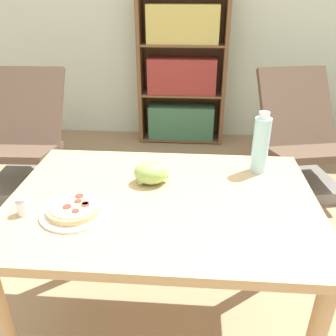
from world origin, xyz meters
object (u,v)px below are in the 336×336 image
(salt_shaker, at_px, (22,206))
(lounge_chair_near, at_px, (25,153))
(grape_bunch, at_px, (151,173))
(bookshelf, at_px, (182,74))
(drink_bottle, at_px, (261,144))
(lounge_chair_far, at_px, (299,153))
(pizza_on_plate, at_px, (74,210))

(salt_shaker, xyz_separation_m, lounge_chair_near, (-0.72, 1.43, -0.48))
(grape_bunch, distance_m, bookshelf, 2.26)
(salt_shaker, distance_m, lounge_chair_near, 1.67)
(drink_bottle, distance_m, lounge_chair_far, 1.43)
(drink_bottle, relative_size, lounge_chair_near, 0.30)
(pizza_on_plate, xyz_separation_m, salt_shaker, (-0.17, -0.02, 0.02))
(drink_bottle, bearing_deg, salt_shaker, -155.58)
(grape_bunch, distance_m, lounge_chair_near, 1.70)
(pizza_on_plate, relative_size, bookshelf, 0.16)
(pizza_on_plate, distance_m, grape_bunch, 0.33)
(pizza_on_plate, distance_m, drink_bottle, 0.78)
(pizza_on_plate, xyz_separation_m, drink_bottle, (0.68, 0.37, 0.11))
(pizza_on_plate, xyz_separation_m, bookshelf, (0.27, 2.49, -0.07))
(lounge_chair_near, bearing_deg, lounge_chair_far, 2.13)
(bookshelf, bearing_deg, lounge_chair_far, -44.27)
(pizza_on_plate, bearing_deg, drink_bottle, 28.65)
(pizza_on_plate, relative_size, salt_shaker, 3.62)
(grape_bunch, xyz_separation_m, lounge_chair_near, (-1.13, 1.18, -0.49))
(grape_bunch, relative_size, drink_bottle, 0.53)
(grape_bunch, bearing_deg, lounge_chair_near, 133.83)
(pizza_on_plate, bearing_deg, lounge_chair_near, 122.30)
(salt_shaker, relative_size, bookshelf, 0.05)
(pizza_on_plate, height_order, drink_bottle, drink_bottle)
(drink_bottle, distance_m, bookshelf, 2.17)
(salt_shaker, height_order, lounge_chair_near, lounge_chair_near)
(lounge_chair_near, bearing_deg, bookshelf, 40.75)
(grape_bunch, distance_m, lounge_chair_far, 1.73)
(lounge_chair_far, bearing_deg, grape_bunch, -138.18)
(drink_bottle, distance_m, salt_shaker, 0.94)
(grape_bunch, relative_size, bookshelf, 0.10)
(grape_bunch, relative_size, lounge_chair_far, 0.16)
(grape_bunch, distance_m, drink_bottle, 0.47)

